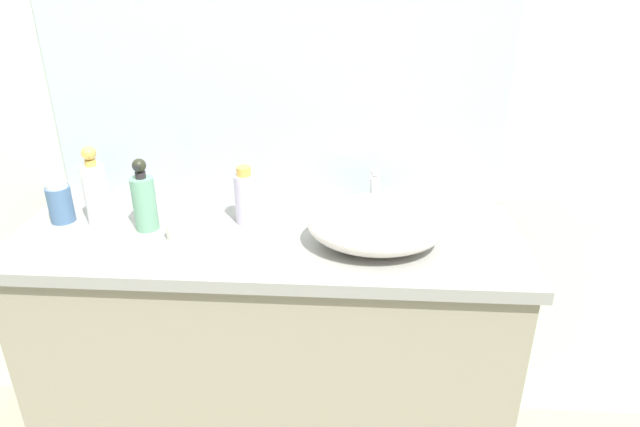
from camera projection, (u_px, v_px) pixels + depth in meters
bathroom_wall_rear at (269, 54)px, 1.68m from camera, size 6.00×0.06×2.60m
vanity_counter at (272, 354)px, 1.79m from camera, size 1.44×0.51×0.85m
wall_mirror_panel at (272, 13)px, 1.59m from camera, size 1.37×0.01×1.13m
sink_basin at (376, 224)px, 1.52m from camera, size 0.37×0.29×0.13m
faucet at (375, 192)px, 1.66m from camera, size 0.03×0.13×0.15m
soap_dispenser at (144, 200)px, 1.60m from camera, size 0.07×0.07×0.21m
lotion_bottle at (245, 197)px, 1.64m from camera, size 0.06×0.06×0.17m
perfume_bottle at (96, 191)px, 1.63m from camera, size 0.07×0.07×0.23m
spray_can at (60, 202)px, 1.66m from camera, size 0.07×0.07×0.12m
candle_jar at (176, 231)px, 1.58m from camera, size 0.05×0.05×0.04m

